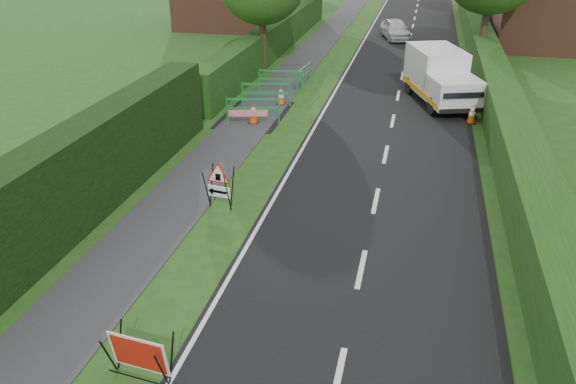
{
  "coord_description": "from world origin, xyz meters",
  "views": [
    {
      "loc": [
        3.35,
        -9.84,
        7.36
      ],
      "look_at": [
        0.28,
        3.05,
        0.74
      ],
      "focal_mm": 35.0,
      "sensor_mm": 36.0,
      "label": 1
    }
  ],
  "objects_px": {
    "red_rect_sign": "(139,355)",
    "triangle_sign": "(217,182)",
    "hatchback_car": "(396,29)",
    "works_van": "(440,76)"
  },
  "relations": [
    {
      "from": "triangle_sign",
      "to": "works_van",
      "type": "height_order",
      "value": "works_van"
    },
    {
      "from": "red_rect_sign",
      "to": "triangle_sign",
      "type": "bearing_deg",
      "value": 103.13
    },
    {
      "from": "hatchback_car",
      "to": "triangle_sign",
      "type": "bearing_deg",
      "value": -114.08
    },
    {
      "from": "red_rect_sign",
      "to": "hatchback_car",
      "type": "relative_size",
      "value": 0.31
    },
    {
      "from": "works_van",
      "to": "hatchback_car",
      "type": "distance_m",
      "value": 13.55
    },
    {
      "from": "red_rect_sign",
      "to": "hatchback_car",
      "type": "bearing_deg",
      "value": 91.26
    },
    {
      "from": "red_rect_sign",
      "to": "triangle_sign",
      "type": "height_order",
      "value": "triangle_sign"
    },
    {
      "from": "red_rect_sign",
      "to": "works_van",
      "type": "xyz_separation_m",
      "value": [
        5.06,
        17.73,
        0.62
      ]
    },
    {
      "from": "triangle_sign",
      "to": "works_van",
      "type": "distance_m",
      "value": 12.86
    },
    {
      "from": "triangle_sign",
      "to": "hatchback_car",
      "type": "bearing_deg",
      "value": 89.81
    }
  ]
}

